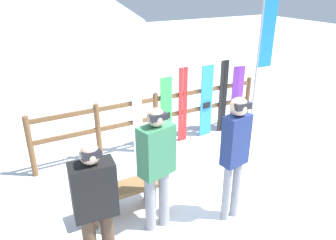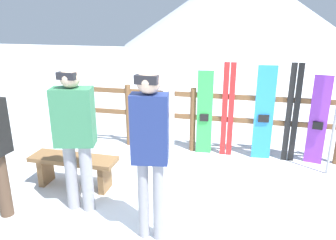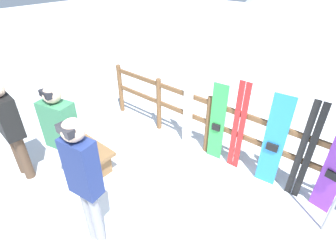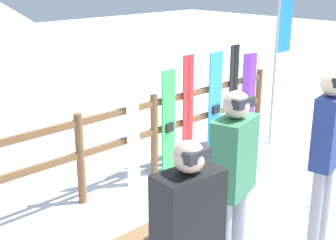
% 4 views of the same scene
% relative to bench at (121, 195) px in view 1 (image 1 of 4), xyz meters
% --- Properties ---
extents(ground_plane, '(40.00, 40.00, 0.00)m').
position_rel_bench_xyz_m(ground_plane, '(1.37, -0.22, -0.33)').
color(ground_plane, white).
extents(fence, '(4.79, 0.10, 1.12)m').
position_rel_bench_xyz_m(fence, '(1.37, 1.65, 0.34)').
color(fence, brown).
rests_on(fence, ground).
extents(bench, '(1.20, 0.36, 0.45)m').
position_rel_bench_xyz_m(bench, '(0.00, 0.00, 0.00)').
color(bench, brown).
rests_on(bench, ground).
extents(person_navy, '(0.39, 0.25, 1.82)m').
position_rel_bench_xyz_m(person_navy, '(1.34, -0.80, 0.78)').
color(person_navy, gray).
rests_on(person_navy, ground).
extents(person_black, '(0.49, 0.30, 1.66)m').
position_rel_bench_xyz_m(person_black, '(-0.56, -0.81, 0.63)').
color(person_black, '#4C3828').
rests_on(person_black, ground).
extents(person_plaid_green, '(0.50, 0.35, 1.76)m').
position_rel_bench_xyz_m(person_plaid_green, '(0.34, -0.48, 0.70)').
color(person_plaid_green, gray).
rests_on(person_plaid_green, ground).
extents(ski_pair_white, '(0.19, 0.02, 1.62)m').
position_rel_bench_xyz_m(ski_pair_white, '(0.96, 1.60, 0.49)').
color(ski_pair_white, white).
rests_on(ski_pair_white, ground).
extents(snowboard_green, '(0.26, 0.08, 1.43)m').
position_rel_bench_xyz_m(snowboard_green, '(1.58, 1.59, 0.39)').
color(snowboard_green, green).
rests_on(snowboard_green, ground).
extents(ski_pair_red, '(0.20, 0.02, 1.58)m').
position_rel_bench_xyz_m(ski_pair_red, '(1.96, 1.60, 0.47)').
color(ski_pair_red, red).
rests_on(ski_pair_red, ground).
extents(snowboard_blue, '(0.30, 0.08, 1.55)m').
position_rel_bench_xyz_m(snowboard_blue, '(2.54, 1.59, 0.45)').
color(snowboard_blue, '#288CE0').
rests_on(snowboard_blue, ground).
extents(ski_pair_black, '(0.19, 0.02, 1.61)m').
position_rel_bench_xyz_m(ski_pair_black, '(2.97, 1.60, 0.48)').
color(ski_pair_black, black).
rests_on(ski_pair_black, ground).
extents(snowboard_purple, '(0.27, 0.09, 1.43)m').
position_rel_bench_xyz_m(snowboard_purple, '(3.36, 1.59, 0.39)').
color(snowboard_purple, purple).
rests_on(snowboard_purple, ground).
extents(rental_flag, '(0.40, 0.04, 2.97)m').
position_rel_bench_xyz_m(rental_flag, '(3.62, 1.24, 1.58)').
color(rental_flag, '#99999E').
rests_on(rental_flag, ground).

